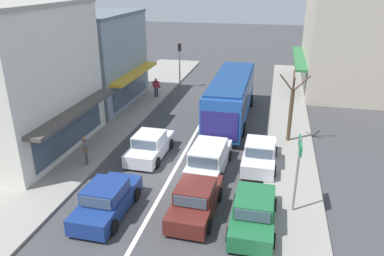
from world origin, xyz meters
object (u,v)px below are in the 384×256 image
object	(u,v)px
parked_sedan_kerb_front	(253,212)
pedestrian_with_handbag_near	(156,86)
directional_road_sign	(299,159)
sedan_queue_far_back	(150,146)
traffic_light_downstreet	(180,58)
city_bus	(231,95)
wagon_adjacent_lane_lead	(209,158)
sedan_queue_gap_filler	(107,200)
pedestrian_browsing_midblock	(85,148)
street_tree_right	(291,110)
sedan_adjacent_lane_trail	(196,200)
parked_sedan_kerb_second	(260,154)

from	to	relation	value
parked_sedan_kerb_front	pedestrian_with_handbag_near	bearing A→B (deg)	120.18
parked_sedan_kerb_front	directional_road_sign	bearing A→B (deg)	39.19
sedan_queue_far_back	traffic_light_downstreet	bearing A→B (deg)	97.59
city_bus	parked_sedan_kerb_front	bearing A→B (deg)	-78.45
wagon_adjacent_lane_lead	pedestrian_with_handbag_near	xyz separation A→B (m)	(-6.76, 11.84, 0.32)
sedan_queue_gap_filler	pedestrian_browsing_midblock	size ratio (longest dim) A/B	2.59
street_tree_right	sedan_queue_gap_filler	bearing A→B (deg)	-129.00
sedan_queue_far_back	pedestrian_browsing_midblock	size ratio (longest dim) A/B	2.60
sedan_queue_far_back	wagon_adjacent_lane_lead	size ratio (longest dim) A/B	0.93
pedestrian_with_handbag_near	sedan_adjacent_lane_trail	bearing A→B (deg)	-66.50
city_bus	parked_sedan_kerb_front	size ratio (longest dim) A/B	2.59
sedan_queue_gap_filler	wagon_adjacent_lane_lead	distance (m)	6.14
sedan_queue_far_back	pedestrian_browsing_midblock	xyz separation A→B (m)	(-3.07, -1.91, 0.40)
city_bus	pedestrian_with_handbag_near	distance (m)	7.87
parked_sedan_kerb_second	sedan_adjacent_lane_trail	bearing A→B (deg)	-115.32
sedan_queue_gap_filler	sedan_adjacent_lane_trail	size ratio (longest dim) A/B	0.99
traffic_light_downstreet	pedestrian_with_handbag_near	bearing A→B (deg)	-107.98
wagon_adjacent_lane_lead	directional_road_sign	distance (m)	5.66
city_bus	sedan_adjacent_lane_trail	size ratio (longest dim) A/B	2.56
sedan_adjacent_lane_trail	pedestrian_with_handbag_near	size ratio (longest dim) A/B	2.61
city_bus	traffic_light_downstreet	distance (m)	9.34
parked_sedan_kerb_front	pedestrian_browsing_midblock	distance (m)	10.04
parked_sedan_kerb_second	sedan_queue_far_back	bearing A→B (deg)	-177.16
city_bus	parked_sedan_kerb_second	xyz separation A→B (m)	(2.50, -6.87, -1.22)
city_bus	sedan_queue_gap_filler	distance (m)	13.64
parked_sedan_kerb_second	directional_road_sign	bearing A→B (deg)	-67.96
traffic_light_downstreet	pedestrian_with_handbag_near	distance (m)	4.19
sedan_adjacent_lane_trail	wagon_adjacent_lane_lead	distance (m)	4.02
sedan_queue_far_back	parked_sedan_kerb_second	xyz separation A→B (m)	(6.29, 0.31, 0.00)
sedan_queue_far_back	wagon_adjacent_lane_lead	xyz separation A→B (m)	(3.66, -0.94, 0.08)
sedan_queue_gap_filler	pedestrian_browsing_midblock	bearing A→B (deg)	127.68
sedan_adjacent_lane_trail	wagon_adjacent_lane_lead	world-z (taller)	wagon_adjacent_lane_lead
sedan_queue_gap_filler	traffic_light_downstreet	world-z (taller)	traffic_light_downstreet
directional_road_sign	pedestrian_with_handbag_near	world-z (taller)	directional_road_sign
parked_sedan_kerb_second	traffic_light_downstreet	bearing A→B (deg)	120.08
directional_road_sign	sedan_queue_far_back	bearing A→B (deg)	153.58
directional_road_sign	street_tree_right	size ratio (longest dim) A/B	0.80
pedestrian_with_handbag_near	city_bus	bearing A→B (deg)	-28.35
sedan_queue_far_back	parked_sedan_kerb_front	xyz separation A→B (m)	(6.35, -5.36, 0.00)
pedestrian_browsing_midblock	street_tree_right	bearing A→B (deg)	28.01
wagon_adjacent_lane_lead	city_bus	bearing A→B (deg)	89.10
sedan_queue_far_back	street_tree_right	distance (m)	8.96
sedan_adjacent_lane_trail	parked_sedan_kerb_front	distance (m)	2.59
parked_sedan_kerb_front	pedestrian_browsing_midblock	bearing A→B (deg)	159.90
sedan_queue_far_back	sedan_adjacent_lane_trail	world-z (taller)	same
sedan_queue_gap_filler	wagon_adjacent_lane_lead	size ratio (longest dim) A/B	0.93
sedan_queue_gap_filler	sedan_queue_far_back	bearing A→B (deg)	89.84
directional_road_sign	city_bus	bearing A→B (deg)	110.79
street_tree_right	sedan_queue_far_back	bearing A→B (deg)	-153.57
sedan_queue_far_back	parked_sedan_kerb_second	distance (m)	6.29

